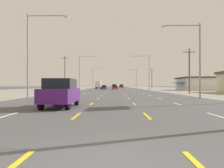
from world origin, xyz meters
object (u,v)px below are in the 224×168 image
(sedan_center_turn_mid, at_px, (115,87))
(suv_center_turn_far, at_px, (114,86))
(streetlight_left_row_1, at_px, (81,70))
(box_truck_far_left_midfar, at_px, (98,85))
(suv_inner_left_nearest, at_px, (61,92))
(streetlight_left_row_0, at_px, (32,49))
(streetlight_right_row_0, at_px, (195,54))
(streetlight_right_row_1, at_px, (147,70))
(hatchback_inner_left_near, at_px, (104,87))
(suv_inner_right_farther, at_px, (121,86))
(streetlight_right_row_2, at_px, (135,77))
(streetlight_left_row_2, at_px, (93,77))

(sedan_center_turn_mid, xyz_separation_m, suv_center_turn_far, (-0.38, 26.02, 0.27))
(streetlight_left_row_1, bearing_deg, box_truck_far_left_midfar, 86.32)
(suv_inner_left_nearest, relative_size, streetlight_left_row_0, 0.49)
(box_truck_far_left_midfar, bearing_deg, streetlight_right_row_0, -77.64)
(box_truck_far_left_midfar, xyz_separation_m, streetlight_right_row_1, (16.83, -36.67, 4.22))
(suv_inner_left_nearest, xyz_separation_m, hatchback_inner_left_near, (-0.08, 65.61, -0.24))
(suv_inner_right_farther, distance_m, streetlight_left_row_1, 58.14)
(hatchback_inner_left_near, relative_size, sedan_center_turn_mid, 0.87)
(hatchback_inner_left_near, xyz_separation_m, streetlight_right_row_1, (13.28, -14.14, 5.27))
(suv_center_turn_far, distance_m, suv_inner_right_farther, 15.55)
(suv_center_turn_far, bearing_deg, streetlight_left_row_0, -96.62)
(suv_inner_left_nearest, distance_m, streetlight_right_row_1, 53.38)
(streetlight_right_row_0, bearing_deg, suv_inner_left_nearest, -139.57)
(streetlight_right_row_1, bearing_deg, suv_center_turn_far, 103.28)
(suv_center_turn_far, relative_size, streetlight_right_row_2, 0.54)
(streetlight_left_row_0, bearing_deg, suv_center_turn_far, 83.38)
(streetlight_right_row_0, xyz_separation_m, streetlight_right_row_1, (-0.02, 40.22, 0.84))
(streetlight_left_row_1, bearing_deg, streetlight_right_row_1, -0.00)
(streetlight_left_row_0, bearing_deg, hatchback_inner_left_near, 83.77)
(streetlight_right_row_2, bearing_deg, suv_inner_left_nearest, -98.26)
(suv_center_turn_far, height_order, streetlight_left_row_0, streetlight_left_row_0)
(streetlight_left_row_2, bearing_deg, hatchback_inner_left_near, -76.87)
(streetlight_left_row_0, relative_size, streetlight_right_row_1, 0.97)
(suv_inner_right_farther, relative_size, streetlight_right_row_2, 0.54)
(hatchback_inner_left_near, distance_m, streetlight_right_row_2, 29.67)
(suv_inner_right_farther, xyz_separation_m, streetlight_left_row_1, (-13.20, -56.40, 4.99))
(suv_center_turn_far, distance_m, streetlight_left_row_1, 42.67)
(sedan_center_turn_mid, height_order, streetlight_right_row_1, streetlight_right_row_1)
(sedan_center_turn_mid, xyz_separation_m, streetlight_right_row_0, (9.39, -55.51, 4.46))
(streetlight_right_row_2, bearing_deg, suv_center_turn_far, 173.64)
(suv_inner_left_nearest, height_order, box_truck_far_left_midfar, box_truck_far_left_midfar)
(suv_inner_left_nearest, distance_m, suv_inner_right_farther, 108.12)
(streetlight_left_row_2, bearing_deg, streetlight_right_row_1, -64.29)
(hatchback_inner_left_near, xyz_separation_m, suv_center_turn_far, (3.53, 27.18, 0.24))
(box_truck_far_left_midfar, bearing_deg, streetlight_right_row_1, -65.35)
(suv_inner_left_nearest, xyz_separation_m, streetlight_left_row_2, (-6.17, 91.69, 4.54))
(suv_inner_left_nearest, relative_size, hatchback_inner_left_near, 1.26)
(streetlight_right_row_0, relative_size, streetlight_left_row_1, 0.86)
(suv_inner_right_farther, relative_size, streetlight_left_row_2, 0.51)
(hatchback_inner_left_near, distance_m, streetlight_left_row_1, 16.19)
(suv_inner_right_farther, height_order, streetlight_right_row_2, streetlight_right_row_2)
(hatchback_inner_left_near, xyz_separation_m, streetlight_left_row_0, (-5.93, -54.35, 5.09))
(sedan_center_turn_mid, relative_size, streetlight_left_row_2, 0.47)
(hatchback_inner_left_near, height_order, suv_inner_right_farther, suv_inner_right_farther)
(suv_inner_right_farther, bearing_deg, streetlight_left_row_1, -103.17)
(suv_center_turn_far, xyz_separation_m, streetlight_left_row_0, (-9.46, -81.53, 4.85))
(streetlight_left_row_0, height_order, streetlight_right_row_1, streetlight_right_row_1)
(hatchback_inner_left_near, bearing_deg, suv_inner_left_nearest, -89.93)
(sedan_center_turn_mid, bearing_deg, streetlight_left_row_0, -100.05)
(suv_center_turn_far, height_order, streetlight_left_row_2, streetlight_left_row_2)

